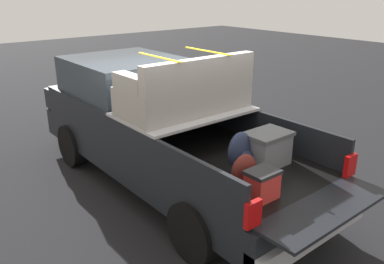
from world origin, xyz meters
name	(u,v)px	position (x,y,z in m)	size (l,w,h in m)	color
ground_plane	(169,184)	(0.00, 0.00, 0.00)	(40.00, 40.00, 0.00)	black
pickup_truck	(155,123)	(0.37, 0.00, 0.97)	(6.05, 2.06, 2.23)	black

